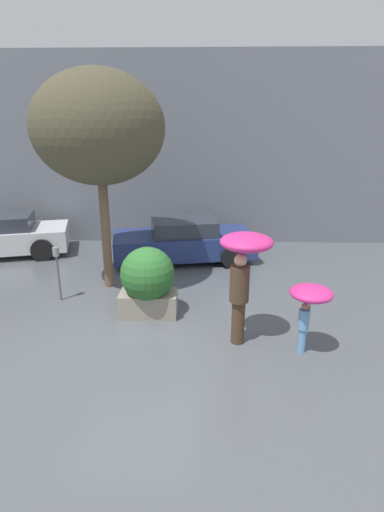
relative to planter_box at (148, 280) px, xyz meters
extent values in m
plane|color=#51565B|center=(-0.28, -0.81, -0.78)|extent=(40.00, 40.00, 0.00)
cube|color=slate|center=(-0.28, 5.69, 2.22)|extent=(18.00, 0.30, 6.00)
cube|color=gray|center=(0.00, 0.00, -0.53)|extent=(1.19, 0.62, 0.50)
sphere|color=#286028|center=(0.00, 0.00, 0.14)|extent=(1.12, 1.12, 1.12)
cylinder|color=#473323|center=(1.78, -1.08, -0.36)|extent=(0.24, 0.24, 0.83)
cylinder|color=#473323|center=(1.78, -1.08, 0.38)|extent=(0.35, 0.35, 0.66)
sphere|color=tan|center=(1.78, -1.08, 0.83)|extent=(0.23, 0.23, 0.23)
cylinder|color=#4C4C51|center=(1.89, -0.96, 0.77)|extent=(0.02, 0.02, 0.70)
ellipsoid|color=#E02D84|center=(1.89, -0.96, 1.12)|extent=(0.93, 0.93, 0.30)
cylinder|color=#669ED1|center=(2.89, -1.37, -0.55)|extent=(0.13, 0.13, 0.46)
cylinder|color=#669ED1|center=(2.89, -1.37, -0.14)|extent=(0.19, 0.19, 0.36)
sphere|color=#997056|center=(2.89, -1.37, 0.10)|extent=(0.12, 0.12, 0.12)
cylinder|color=#4C4C51|center=(2.97, -1.36, 0.11)|extent=(0.02, 0.02, 0.47)
ellipsoid|color=#E02D84|center=(2.97, -1.36, 0.34)|extent=(0.73, 0.73, 0.23)
cube|color=navy|center=(0.57, 3.56, -0.28)|extent=(4.26, 2.39, 0.64)
cube|color=#2D333D|center=(0.57, 3.56, 0.25)|extent=(2.04, 1.74, 0.42)
cylinder|color=black|center=(-0.50, 2.51, -0.46)|extent=(0.67, 0.33, 0.65)
cylinder|color=black|center=(-0.81, 4.17, -0.46)|extent=(0.67, 0.33, 0.65)
cylinder|color=black|center=(1.95, 2.96, -0.46)|extent=(0.67, 0.33, 0.65)
cylinder|color=black|center=(1.64, 4.62, -0.46)|extent=(0.67, 0.33, 0.65)
cube|color=silver|center=(-4.90, 3.95, -0.28)|extent=(3.95, 2.57, 0.64)
cube|color=#2D333D|center=(-4.90, 3.95, 0.25)|extent=(1.95, 1.81, 0.42)
cylinder|color=black|center=(-3.59, 3.43, -0.46)|extent=(0.68, 0.38, 0.65)
cylinder|color=black|center=(-4.03, 5.06, -0.46)|extent=(0.68, 0.38, 0.65)
cylinder|color=brown|center=(-1.19, 1.53, 0.70)|extent=(0.22, 0.22, 2.95)
ellipsoid|color=#4C4733|center=(-1.19, 1.53, 2.98)|extent=(2.94, 2.94, 2.50)
cylinder|color=#595B60|center=(-2.11, 0.66, -0.25)|extent=(0.05, 0.05, 1.06)
cylinder|color=gray|center=(-2.11, 0.66, 0.38)|extent=(0.14, 0.14, 0.20)
camera|label=1|loc=(1.13, -7.61, 3.07)|focal=28.00mm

